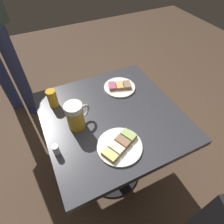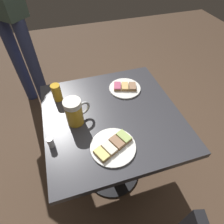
# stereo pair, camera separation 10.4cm
# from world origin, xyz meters

# --- Properties ---
(ground_plane) EXTENTS (6.00, 6.00, 0.00)m
(ground_plane) POSITION_xyz_m (0.00, 0.00, 0.00)
(ground_plane) COLOR #4C3828
(cafe_table) EXTENTS (0.75, 0.75, 0.71)m
(cafe_table) POSITION_xyz_m (0.00, 0.00, 0.56)
(cafe_table) COLOR black
(cafe_table) RESTS_ON ground_plane
(plate_near) EXTENTS (0.22, 0.22, 0.03)m
(plate_near) POSITION_xyz_m (0.06, 0.21, 0.72)
(plate_near) COLOR white
(plate_near) RESTS_ON cafe_table
(plate_far) EXTENTS (0.20, 0.20, 0.03)m
(plate_far) POSITION_xyz_m (-0.14, -0.19, 0.72)
(plate_far) COLOR white
(plate_far) RESTS_ON cafe_table
(beer_mug) EXTENTS (0.14, 0.09, 0.15)m
(beer_mug) POSITION_xyz_m (0.20, -0.01, 0.78)
(beer_mug) COLOR gold
(beer_mug) RESTS_ON cafe_table
(beer_glass_small) EXTENTS (0.05, 0.05, 0.11)m
(beer_glass_small) POSITION_xyz_m (0.27, -0.22, 0.76)
(beer_glass_small) COLOR gold
(beer_glass_small) RESTS_ON cafe_table
(salt_shaker) EXTENTS (0.03, 0.03, 0.06)m
(salt_shaker) POSITION_xyz_m (0.34, 0.11, 0.74)
(salt_shaker) COLOR silver
(salt_shaker) RESTS_ON cafe_table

